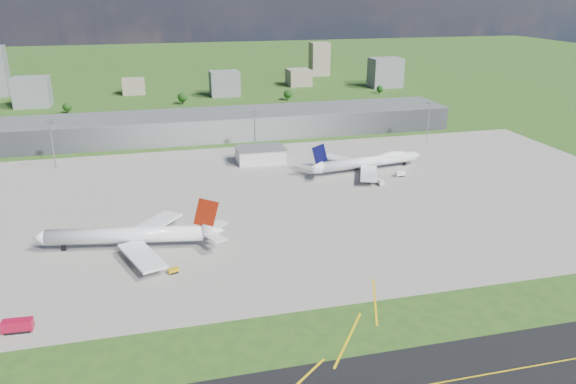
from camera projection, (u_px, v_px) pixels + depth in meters
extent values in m
plane|color=#275019|center=(230.00, 141.00, 358.51)|extent=(1400.00, 1400.00, 0.00)
cube|color=gray|center=(286.00, 198.00, 260.57)|extent=(360.00, 190.00, 0.08)
cube|color=gray|center=(226.00, 124.00, 369.61)|extent=(300.00, 42.00, 15.00)
cube|color=silver|center=(260.00, 155.00, 313.88)|extent=(26.00, 16.00, 8.00)
cylinder|color=gray|center=(53.00, 146.00, 299.39)|extent=(0.70, 0.70, 25.00)
cube|color=gray|center=(49.00, 123.00, 295.01)|extent=(3.50, 2.00, 1.20)
cylinder|color=gray|center=(255.00, 134.00, 324.64)|extent=(0.70, 0.70, 25.00)
cube|color=gray|center=(254.00, 112.00, 320.25)|extent=(3.50, 2.00, 1.20)
cylinder|color=gray|center=(428.00, 123.00, 349.88)|extent=(0.70, 0.70, 25.00)
cube|color=gray|center=(430.00, 103.00, 345.50)|extent=(3.50, 2.00, 1.20)
cylinder|color=white|center=(125.00, 235.00, 208.66)|extent=(57.86, 15.77, 5.97)
cone|color=white|center=(39.00, 238.00, 206.47)|extent=(5.92, 6.73, 5.97)
cone|color=white|center=(214.00, 231.00, 210.69)|extent=(8.86, 7.24, 5.97)
cube|color=maroon|center=(120.00, 240.00, 209.16)|extent=(47.03, 10.52, 1.29)
cube|color=white|center=(142.00, 256.00, 196.58)|extent=(17.31, 27.36, 0.90)
cube|color=white|center=(154.00, 224.00, 223.16)|extent=(23.45, 25.59, 0.90)
cube|color=maroon|center=(206.00, 213.00, 208.06)|extent=(9.85, 2.19, 12.02)
cylinder|color=#38383D|center=(138.00, 256.00, 200.56)|extent=(5.94, 4.07, 3.18)
cylinder|color=#38383D|center=(147.00, 232.00, 220.13)|extent=(5.94, 4.07, 3.18)
cube|color=black|center=(140.00, 250.00, 206.33)|extent=(1.77, 1.45, 2.49)
cube|color=black|center=(144.00, 240.00, 214.72)|extent=(1.77, 1.45, 2.49)
cube|color=black|center=(64.00, 247.00, 208.51)|extent=(1.77, 1.45, 2.49)
cylinder|color=white|center=(369.00, 162.00, 299.03)|extent=(56.18, 13.66, 5.60)
cone|color=white|center=(417.00, 155.00, 309.90)|extent=(5.28, 6.19, 5.60)
cone|color=white|center=(316.00, 167.00, 287.43)|extent=(7.96, 6.59, 5.60)
cube|color=navy|center=(372.00, 164.00, 300.27)|extent=(45.74, 8.93, 1.17)
ellipsoid|color=white|center=(393.00, 156.00, 303.68)|extent=(18.53, 8.14, 5.04)
cube|color=white|center=(344.00, 159.00, 308.57)|extent=(22.00, 24.79, 0.81)
cube|color=white|center=(369.00, 174.00, 284.78)|extent=(16.84, 26.40, 0.81)
cube|color=#060733|center=(320.00, 154.00, 285.98)|extent=(8.96, 1.75, 10.91)
cylinder|color=#38383D|center=(354.00, 164.00, 305.54)|extent=(5.33, 3.58, 2.89)
cylinder|color=#38383D|center=(338.00, 161.00, 311.50)|extent=(5.33, 3.58, 2.89)
cylinder|color=#38383D|center=(369.00, 173.00, 291.43)|extent=(5.33, 3.58, 2.89)
cylinder|color=#38383D|center=(369.00, 179.00, 281.72)|extent=(5.33, 3.58, 2.89)
cube|color=black|center=(356.00, 167.00, 301.92)|extent=(1.59, 1.28, 2.26)
cube|color=black|center=(364.00, 172.00, 294.87)|extent=(1.59, 1.28, 2.26)
cube|color=black|center=(405.00, 164.00, 308.45)|extent=(1.59, 1.28, 2.26)
cube|color=#A10B29|center=(18.00, 325.00, 158.94)|extent=(8.46, 3.58, 3.32)
cube|color=black|center=(18.00, 330.00, 159.51)|extent=(7.23, 3.67, 0.70)
cube|color=#C89A0B|center=(173.00, 270.00, 191.83)|extent=(4.01, 3.10, 1.41)
cube|color=black|center=(173.00, 272.00, 192.07)|extent=(3.54, 3.02, 0.70)
cube|color=silver|center=(380.00, 182.00, 277.85)|extent=(2.71, 5.55, 2.38)
cube|color=black|center=(380.00, 184.00, 278.26)|extent=(2.78, 4.75, 0.70)
cube|color=white|center=(400.00, 174.00, 290.38)|extent=(5.30, 2.92, 2.25)
cube|color=black|center=(400.00, 176.00, 290.77)|extent=(4.56, 2.95, 0.70)
cube|color=slate|center=(32.00, 92.00, 458.94)|extent=(28.00, 22.00, 24.00)
cube|color=gray|center=(134.00, 86.00, 515.46)|extent=(20.00, 18.00, 14.00)
cube|color=slate|center=(225.00, 84.00, 505.12)|extent=(26.00, 20.00, 22.00)
cube|color=gray|center=(299.00, 77.00, 560.95)|extent=(22.00, 24.00, 16.00)
cube|color=slate|center=(385.00, 73.00, 549.92)|extent=(30.00, 22.00, 28.00)
cube|color=gray|center=(319.00, 59.00, 621.38)|extent=(20.00, 18.00, 36.00)
cylinder|color=#382314|center=(68.00, 111.00, 437.53)|extent=(0.70, 0.70, 3.00)
sphere|color=black|center=(67.00, 107.00, 436.37)|extent=(6.75, 6.75, 6.75)
cylinder|color=#382314|center=(183.00, 102.00, 471.75)|extent=(0.70, 0.70, 3.60)
sphere|color=black|center=(183.00, 97.00, 470.36)|extent=(8.10, 8.10, 8.10)
cylinder|color=#382314|center=(288.00, 98.00, 487.89)|extent=(0.70, 0.70, 3.40)
sphere|color=black|center=(288.00, 94.00, 486.58)|extent=(7.65, 7.65, 7.65)
cylinder|color=#382314|center=(380.00, 92.00, 517.76)|extent=(0.70, 0.70, 2.80)
sphere|color=black|center=(380.00, 89.00, 516.68)|extent=(6.30, 6.30, 6.30)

